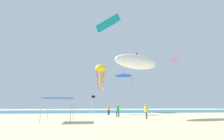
{
  "coord_description": "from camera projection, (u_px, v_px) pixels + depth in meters",
  "views": [
    {
      "loc": [
        -1.84,
        -20.88,
        1.77
      ],
      "look_at": [
        2.06,
        11.48,
        8.41
      ],
      "focal_mm": 27.31,
      "sensor_mm": 36.0,
      "label": 1
    }
  ],
  "objects": [
    {
      "name": "kite_octopus_yellow",
      "position": [
        101.0,
        70.0,
        35.48
      ],
      "size": [
        2.69,
        2.69,
        5.56
      ],
      "rotation": [
        0.0,
        0.0,
        4.55
      ],
      "color": "yellow"
    },
    {
      "name": "kite_inflatable_white",
      "position": [
        136.0,
        62.0,
        25.54
      ],
      "size": [
        7.94,
        5.31,
        3.07
      ],
      "rotation": [
        0.0,
        0.0,
        0.38
      ],
      "color": "white"
    },
    {
      "name": "canopy_tent",
      "position": [
        59.0,
        99.0,
        18.63
      ],
      "size": [
        2.99,
        2.87,
        2.48
      ],
      "color": "#B2B2B7",
      "rests_on": "ground"
    },
    {
      "name": "ground",
      "position": [
        106.0,
        120.0,
        20.16
      ],
      "size": [
        110.0,
        110.0,
        0.1
      ],
      "primitive_type": "cube",
      "color": "beige"
    },
    {
      "name": "person_leftmost",
      "position": [
        109.0,
        109.0,
        29.66
      ],
      "size": [
        0.42,
        0.44,
        1.79
      ],
      "rotation": [
        0.0,
        0.0,
        2.09
      ],
      "color": "black",
      "rests_on": "ground"
    },
    {
      "name": "kite_diamond_pink",
      "position": [
        174.0,
        60.0,
        32.76
      ],
      "size": [
        2.29,
        2.29,
        2.55
      ],
      "rotation": [
        0.0,
        0.0,
        0.83
      ],
      "color": "pink"
    },
    {
      "name": "person_central",
      "position": [
        146.0,
        110.0,
        21.77
      ],
      "size": [
        0.44,
        0.46,
        1.86
      ],
      "rotation": [
        0.0,
        0.0,
        1.1
      ],
      "color": "brown",
      "rests_on": "ground"
    },
    {
      "name": "banner_flag",
      "position": [
        92.0,
        104.0,
        25.39
      ],
      "size": [
        0.61,
        0.06,
        3.12
      ],
      "color": "silver",
      "rests_on": "ground"
    },
    {
      "name": "kite_delta_blue",
      "position": [
        124.0,
        74.0,
        43.22
      ],
      "size": [
        5.69,
        5.7,
        3.54
      ],
      "rotation": [
        0.0,
        0.0,
        2.81
      ],
      "color": "blue"
    },
    {
      "name": "kite_parafoil_teal",
      "position": [
        108.0,
        23.0,
        31.49
      ],
      "size": [
        4.46,
        2.76,
        3.0
      ],
      "rotation": [
        0.0,
        0.0,
        2.62
      ],
      "color": "teal"
    },
    {
      "name": "person_near_tent",
      "position": [
        118.0,
        110.0,
        24.6
      ],
      "size": [
        0.48,
        0.44,
        1.83
      ],
      "rotation": [
        0.0,
        0.0,
        0.24
      ],
      "color": "#33384C",
      "rests_on": "ground"
    },
    {
      "name": "ocean_strip",
      "position": [
        98.0,
        111.0,
        45.76
      ],
      "size": [
        110.0,
        19.99,
        0.03
      ],
      "primitive_type": "cube",
      "color": "#1E6B93",
      "rests_on": "ground"
    }
  ]
}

